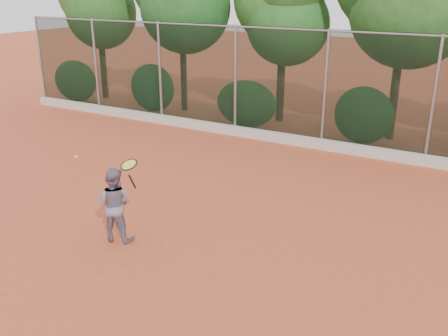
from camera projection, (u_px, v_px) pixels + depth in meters
The scene contains 6 objects.
ground at pixel (198, 245), 9.57m from camera, with size 80.00×80.00×0.00m, color #C34E2E.
concrete_curb at pixel (319, 144), 15.07m from camera, with size 24.00×0.20×0.30m, color beige.
tennis_player at pixel (114, 205), 9.53m from camera, with size 0.72×0.56×1.48m, color slate.
chainlink_fence at pixel (325, 87), 14.62m from camera, with size 24.09×0.09×3.50m.
tennis_racket at pixel (129, 167), 8.93m from camera, with size 0.37×0.35×0.58m.
tennis_ball_in_flight at pixel (76, 157), 10.51m from camera, with size 0.07×0.07×0.07m.
Camera 1 is at (4.62, -7.10, 4.72)m, focal length 40.00 mm.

